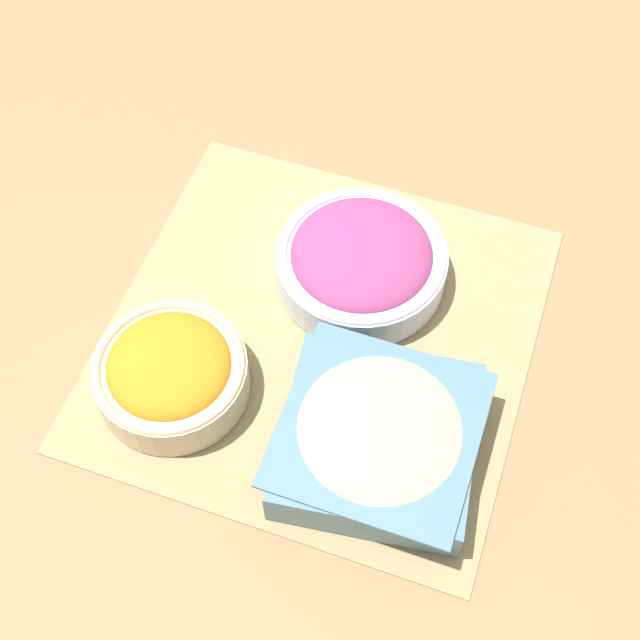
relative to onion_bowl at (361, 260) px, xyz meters
The scene contains 5 objects.
ground_plane 0.10m from the onion_bowl, 101.68° to the right, with size 3.00×3.00×0.00m, color olive.
placemat 0.10m from the onion_bowl, 101.68° to the right, with size 0.47×0.47×0.00m.
onion_bowl is the anchor object (origin of this frame).
cucumber_bowl 0.22m from the onion_bowl, 67.75° to the right, with size 0.22×0.22×0.07m.
carrot_bowl 0.25m from the onion_bowl, 125.27° to the right, with size 0.17×0.17×0.07m.
Camera 1 is at (0.17, -0.50, 0.87)m, focal length 50.00 mm.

